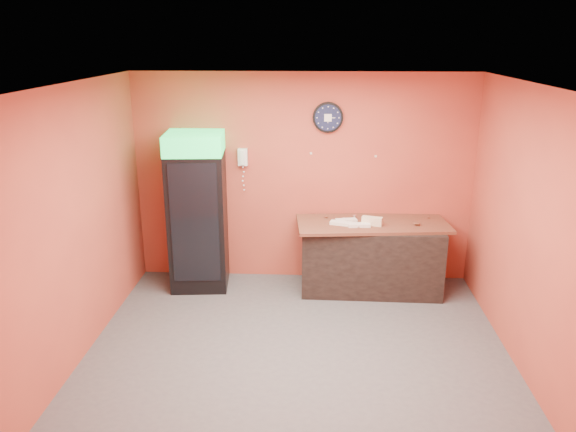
{
  "coord_description": "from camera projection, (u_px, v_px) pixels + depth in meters",
  "views": [
    {
      "loc": [
        0.17,
        -5.3,
        3.23
      ],
      "look_at": [
        -0.13,
        0.6,
        1.33
      ],
      "focal_mm": 35.0,
      "sensor_mm": 36.0,
      "label": 1
    }
  ],
  "objects": [
    {
      "name": "butcher_paper",
      "position": [
        373.0,
        224.0,
        7.23
      ],
      "size": [
        2.0,
        0.97,
        0.04
      ],
      "primitive_type": "cube",
      "rotation": [
        0.0,
        0.0,
        0.09
      ],
      "color": "brown",
      "rests_on": "prep_counter"
    },
    {
      "name": "wall_clock",
      "position": [
        328.0,
        117.0,
        7.21
      ],
      "size": [
        0.39,
        0.06,
        0.39
      ],
      "color": "black",
      "rests_on": "back_wall"
    },
    {
      "name": "wrapped_sandwich_left",
      "position": [
        341.0,
        223.0,
        7.14
      ],
      "size": [
        0.29,
        0.18,
        0.04
      ],
      "primitive_type": "cube",
      "rotation": [
        0.0,
        0.0,
        -0.29
      ],
      "color": "white",
      "rests_on": "butcher_paper"
    },
    {
      "name": "beverage_cooler",
      "position": [
        197.0,
        214.0,
        7.31
      ],
      "size": [
        0.78,
        0.79,
        2.07
      ],
      "rotation": [
        0.0,
        0.0,
        0.09
      ],
      "color": "black",
      "rests_on": "floor"
    },
    {
      "name": "wrapped_sandwich_mid",
      "position": [
        359.0,
        225.0,
        7.07
      ],
      "size": [
        0.28,
        0.13,
        0.04
      ],
      "primitive_type": "cube",
      "rotation": [
        0.0,
        0.0,
        0.06
      ],
      "color": "white",
      "rests_on": "butcher_paper"
    },
    {
      "name": "kitchen_tool",
      "position": [
        354.0,
        217.0,
        7.35
      ],
      "size": [
        0.06,
        0.06,
        0.06
      ],
      "primitive_type": "cylinder",
      "color": "silver",
      "rests_on": "butcher_paper"
    },
    {
      "name": "wall_phone",
      "position": [
        243.0,
        157.0,
        7.4
      ],
      "size": [
        0.12,
        0.11,
        0.23
      ],
      "color": "white",
      "rests_on": "back_wall"
    },
    {
      "name": "wrapped_sandwich_right",
      "position": [
        346.0,
        221.0,
        7.24
      ],
      "size": [
        0.29,
        0.16,
        0.04
      ],
      "primitive_type": "cube",
      "rotation": [
        0.0,
        0.0,
        0.22
      ],
      "color": "white",
      "rests_on": "butcher_paper"
    },
    {
      "name": "right_wall",
      "position": [
        527.0,
        231.0,
        5.49
      ],
      "size": [
        0.02,
        4.0,
        2.8
      ],
      "primitive_type": "cube",
      "color": "#C14C36",
      "rests_on": "floor"
    },
    {
      "name": "floor",
      "position": [
        297.0,
        350.0,
        6.03
      ],
      "size": [
        4.5,
        4.5,
        0.0
      ],
      "primitive_type": "plane",
      "color": "#47474C",
      "rests_on": "ground"
    },
    {
      "name": "sub_roll_stack",
      "position": [
        372.0,
        221.0,
        7.11
      ],
      "size": [
        0.27,
        0.16,
        0.11
      ],
      "rotation": [
        0.0,
        0.0,
        -0.28
      ],
      "color": "beige",
      "rests_on": "butcher_paper"
    },
    {
      "name": "left_wall",
      "position": [
        78.0,
        224.0,
        5.71
      ],
      "size": [
        0.02,
        4.0,
        2.8
      ],
      "primitive_type": "cube",
      "color": "#C14C36",
      "rests_on": "floor"
    },
    {
      "name": "back_wall",
      "position": [
        303.0,
        179.0,
        7.5
      ],
      "size": [
        4.5,
        0.02,
        2.8
      ],
      "primitive_type": "cube",
      "color": "#C14C36",
      "rests_on": "floor"
    },
    {
      "name": "prep_counter",
      "position": [
        371.0,
        257.0,
        7.38
      ],
      "size": [
        1.8,
        0.83,
        0.89
      ],
      "primitive_type": "cube",
      "rotation": [
        0.0,
        0.0,
        -0.02
      ],
      "color": "black",
      "rests_on": "floor"
    },
    {
      "name": "ceiling",
      "position": [
        299.0,
        84.0,
        5.17
      ],
      "size": [
        4.5,
        4.0,
        0.02
      ],
      "primitive_type": "cube",
      "color": "white",
      "rests_on": "back_wall"
    }
  ]
}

